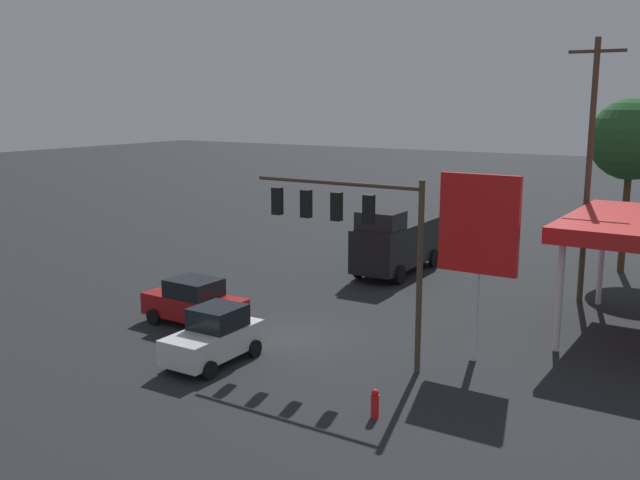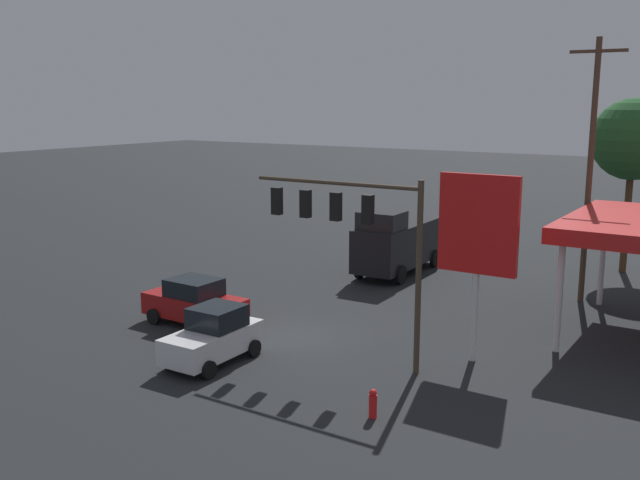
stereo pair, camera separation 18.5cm
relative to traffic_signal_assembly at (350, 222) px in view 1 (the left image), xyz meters
The scene contains 9 objects.
ground_plane 5.86m from the traffic_signal_assembly, 15.20° to the right, with size 200.00×200.00×0.00m, color black.
traffic_signal_assembly is the anchor object (origin of this frame).
utility_pole 13.24m from the traffic_signal_assembly, 113.34° to the right, with size 2.40×0.26×11.74m.
price_sign 4.41m from the traffic_signal_assembly, 150.86° to the right, with size 2.81×0.27×6.62m.
delivery_truck 13.43m from the traffic_signal_assembly, 70.73° to the right, with size 2.71×6.86×3.58m.
hatchback_crossing 6.22m from the traffic_signal_assembly, 38.12° to the left, with size 2.00×3.82×1.97m.
sedan_far 8.26m from the traffic_signal_assembly, ahead, with size 4.44×2.14×1.93m.
street_tree 20.12m from the traffic_signal_assembly, 106.69° to the right, with size 4.26×4.26×9.21m.
fire_hydrant 6.71m from the traffic_signal_assembly, 128.84° to the left, with size 0.24×0.24×0.88m.
Camera 1 is at (-15.24, 21.85, 9.08)m, focal length 40.00 mm.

